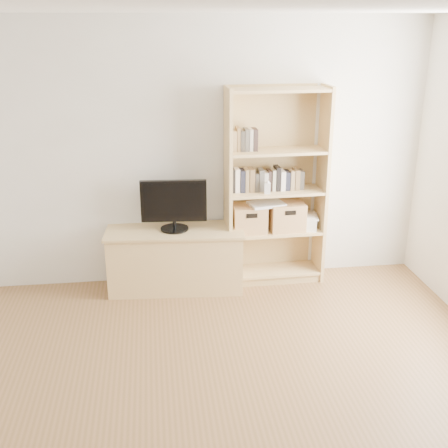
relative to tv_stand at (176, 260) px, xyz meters
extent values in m
cube|color=brown|center=(0.28, -2.26, -0.30)|extent=(4.50, 5.00, 0.01)
cube|color=beige|center=(0.28, 0.24, 1.00)|extent=(4.50, 0.02, 2.60)
cube|color=white|center=(0.28, -2.26, 2.30)|extent=(4.50, 5.00, 0.01)
cube|color=tan|center=(0.00, 0.00, 0.00)|extent=(1.33, 0.58, 0.60)
cube|color=tan|center=(1.01, 0.07, 0.69)|extent=(0.99, 0.38, 1.97)
cube|color=black|center=(0.00, 0.00, 0.57)|extent=(0.63, 0.09, 0.49)
cube|color=black|center=(1.01, 0.09, 0.78)|extent=(0.85, 0.18, 0.23)
cube|color=black|center=(0.79, 0.08, 1.18)|extent=(0.41, 0.15, 0.21)
cube|color=white|center=(0.90, -0.04, 0.72)|extent=(0.06, 0.05, 0.11)
cube|color=#B27E50|center=(0.75, 0.06, 0.38)|extent=(0.33, 0.27, 0.27)
cube|color=#B27E50|center=(1.13, 0.07, 0.39)|extent=(0.35, 0.29, 0.28)
cube|color=silver|center=(0.91, 0.05, 0.53)|extent=(0.38, 0.30, 0.03)
cube|color=silver|center=(1.35, 0.07, 0.31)|extent=(0.24, 0.30, 0.12)
camera|label=1|loc=(-0.19, -5.13, 2.25)|focal=45.00mm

